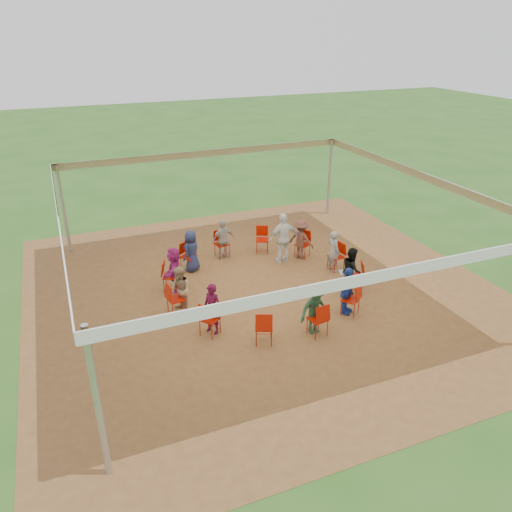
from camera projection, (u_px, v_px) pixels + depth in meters
name	position (u px, v px, depth m)	size (l,w,h in m)	color
ground	(263.00, 290.00, 14.52)	(80.00, 80.00, 0.00)	#29551A
dirt_patch	(263.00, 290.00, 14.52)	(13.00, 13.00, 0.00)	brown
tent	(263.00, 213.00, 13.52)	(10.33, 10.33, 3.00)	#B2B2B7
chair_0	(355.00, 276.00, 14.32)	(0.42, 0.44, 0.90)	#A71201
chair_1	(336.00, 257.00, 15.52)	(0.42, 0.44, 0.90)	#A71201
chair_2	(302.00, 244.00, 16.41)	(0.42, 0.44, 0.90)	#A71201
chair_3	(262.00, 240.00, 16.73)	(0.42, 0.44, 0.90)	#A71201
chair_4	(222.00, 244.00, 16.42)	(0.42, 0.44, 0.90)	#A71201
chair_5	(189.00, 257.00, 15.54)	(0.42, 0.44, 0.90)	#A71201
chair_6	(171.00, 276.00, 14.34)	(0.42, 0.44, 0.90)	#A71201
chair_7	(176.00, 299.00, 13.13)	(0.42, 0.44, 0.90)	#A71201
chair_8	(210.00, 319.00, 12.25)	(0.42, 0.44, 0.90)	#A71201
chair_9	(264.00, 327.00, 11.92)	(0.42, 0.44, 0.90)	#A71201
chair_10	(318.00, 319.00, 12.24)	(0.42, 0.44, 0.90)	#A71201
chair_11	(350.00, 299.00, 13.12)	(0.42, 0.44, 0.90)	#A71201
person_seated_0	(351.00, 269.00, 14.23)	(0.65, 0.37, 1.33)	black
person_seated_1	(333.00, 251.00, 15.38)	(0.48, 0.32, 1.33)	gray
person_seated_2	(301.00, 239.00, 16.22)	(0.86, 0.43, 1.33)	brown
person_seated_3	(223.00, 239.00, 16.23)	(0.78, 0.40, 1.33)	#A9A297
person_seated_4	(191.00, 251.00, 15.39)	(0.65, 0.36, 1.33)	#1D2446
person_seated_5	(174.00, 269.00, 14.24)	(1.23, 0.46, 1.33)	#981B6B
person_seated_6	(180.00, 291.00, 13.09)	(0.65, 0.37, 1.33)	#9B805D
person_seated_7	(212.00, 309.00, 12.25)	(0.48, 0.32, 1.33)	#460821
person_seated_8	(315.00, 309.00, 12.24)	(0.86, 0.43, 1.33)	#204328
person_seated_9	(347.00, 291.00, 13.08)	(0.78, 0.40, 1.33)	#223C9C
standing_person	(283.00, 238.00, 15.87)	(0.97, 0.50, 1.66)	silver
cable_coil	(299.00, 289.00, 14.50)	(0.41, 0.41, 0.03)	black
laptop	(346.00, 271.00, 14.24)	(0.39, 0.43, 0.24)	#B7B7BC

